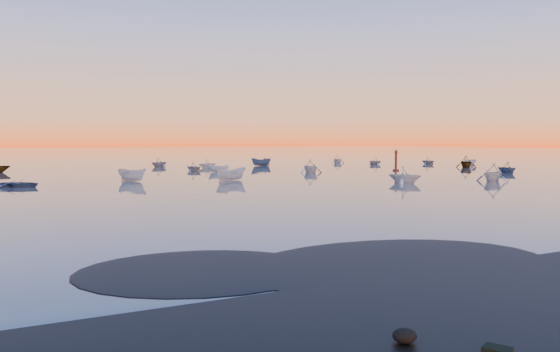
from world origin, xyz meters
TOP-DOWN VIEW (x-y plane):
  - ground at (0.00, 100.00)m, footprint 600.00×600.00m
  - moored_fleet at (0.00, 53.00)m, footprint 124.00×58.00m
  - boat_near_left at (-22.67, 42.42)m, footprint 3.88×4.40m
  - boat_near_center at (-0.53, 41.18)m, footprint 3.11×4.64m
  - boat_near_right at (40.44, 37.20)m, footprint 3.58×1.78m
  - channel_marker at (29.83, 48.84)m, footprint 0.97×0.97m

SIDE VIEW (x-z plane):
  - ground at x=0.00m, z-range 0.00..0.00m
  - moored_fleet at x=0.00m, z-range -0.60..0.60m
  - boat_near_left at x=-22.67m, z-range -0.52..0.52m
  - boat_near_center at x=-0.53m, z-range -0.74..0.74m
  - boat_near_right at x=40.44m, z-range -0.61..0.61m
  - channel_marker at x=29.83m, z-range -0.36..3.08m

